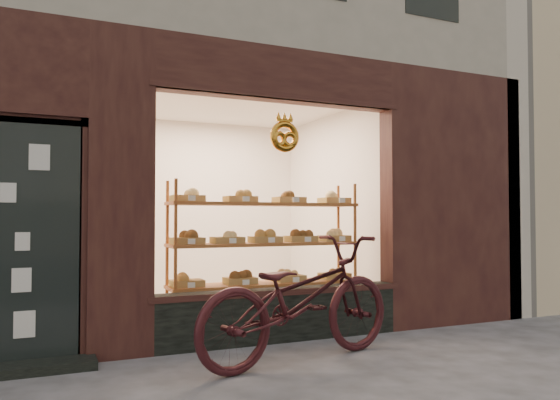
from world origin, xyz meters
name	(u,v)px	position (x,y,z in m)	size (l,w,h in m)	color
display_shelf	(265,256)	(0.45, 2.55, 0.87)	(2.20, 0.45, 1.70)	brown
bicycle	(300,299)	(0.26, 1.28, 0.56)	(0.75, 2.15, 1.13)	#351115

